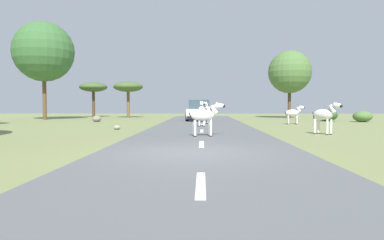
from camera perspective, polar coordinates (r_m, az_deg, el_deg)
The scene contains 17 objects.
ground_plane at distance 9.96m, azimuth -0.59°, elevation -5.51°, with size 90.00×90.00×0.00m, color olive.
road at distance 9.95m, azimuth 1.53°, elevation -5.37°, with size 6.00×64.00×0.05m, color #56595B.
lane_markings at distance 8.96m, azimuth 1.52°, elevation -6.07°, with size 0.16×56.00×0.01m.
zebra_0 at distance 24.49m, azimuth 2.56°, elevation 1.55°, with size 0.74×1.62×1.57m.
zebra_1 at distance 14.79m, azimuth 2.03°, elevation 0.70°, with size 1.54×0.58×1.47m.
zebra_2 at distance 21.85m, azimuth 1.57°, elevation 1.50°, with size 0.45×1.70×1.61m.
zebra_3 at distance 25.83m, azimuth 16.09°, elevation 1.12°, with size 1.44×0.45×1.36m.
zebra_4 at distance 17.43m, azimuth 20.67°, elevation 0.77°, with size 1.09×1.44×1.53m.
car_0 at distance 29.92m, azimuth 1.22°, elevation 1.47°, with size 2.26×4.45×1.74m.
tree_2 at distance 37.45m, azimuth 15.54°, elevation 7.50°, with size 4.34×4.34×6.89m.
tree_4 at distance 35.33m, azimuth -22.89°, elevation 10.14°, with size 5.43×5.43×8.93m.
tree_5 at distance 40.75m, azimuth -15.68°, elevation 5.09°, with size 3.05×3.05×3.88m.
tree_6 at distance 37.85m, azimuth -10.30°, elevation 5.26°, with size 3.10×3.10×3.83m.
bush_0 at distance 31.42m, azimuth 25.90°, elevation 0.54°, with size 1.51×1.36×0.90m, color #4C7038.
bush_1 at distance 31.75m, azimuth 21.06°, elevation 0.73°, with size 1.67×1.50×1.00m, color #2D5628.
rock_0 at distance 29.39m, azimuth -15.18°, elevation 0.18°, with size 0.74×0.69×0.49m, color gray.
rock_1 at distance 20.07m, azimuth -12.06°, elevation -1.17°, with size 0.39×0.34×0.24m, color gray.
Camera 1 is at (0.39, -9.86, 1.39)m, focal length 32.93 mm.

